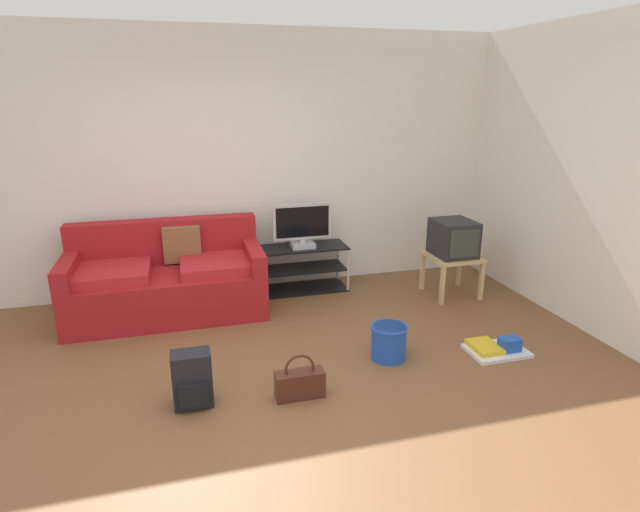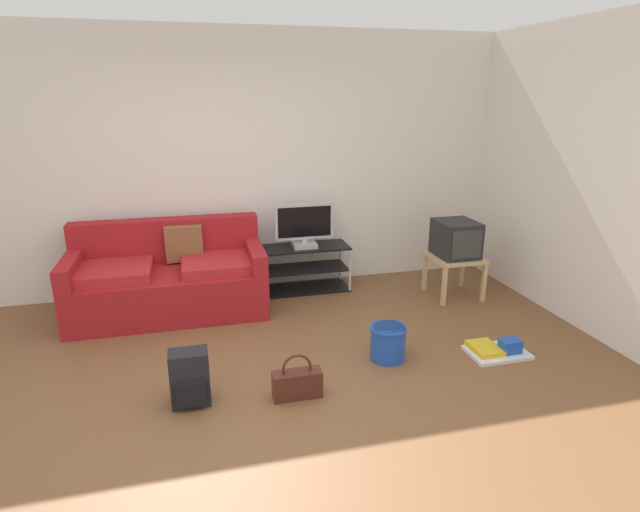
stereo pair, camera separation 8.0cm
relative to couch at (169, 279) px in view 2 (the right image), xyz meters
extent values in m
cube|color=brown|center=(0.62, -1.89, -0.34)|extent=(9.00, 9.80, 0.02)
cube|color=silver|center=(0.62, 0.56, 1.02)|extent=(9.00, 0.10, 2.70)
cube|color=silver|center=(3.67, -1.05, 1.02)|extent=(0.10, 3.60, 2.70)
cube|color=maroon|center=(0.00, -0.05, -0.11)|extent=(1.82, 0.88, 0.43)
cube|color=maroon|center=(0.00, 0.29, 0.32)|extent=(1.82, 0.20, 0.43)
cube|color=maroon|center=(-0.84, -0.05, 0.20)|extent=(0.14, 0.88, 0.20)
cube|color=maroon|center=(0.84, -0.05, 0.20)|extent=(0.14, 0.88, 0.20)
cube|color=#AF2026|center=(-0.50, -0.11, 0.15)|extent=(0.73, 0.62, 0.10)
cube|color=#AF2026|center=(0.50, -0.11, 0.15)|extent=(0.73, 0.62, 0.10)
cube|color=brown|center=(0.17, 0.17, 0.30)|extent=(0.36, 0.13, 0.36)
cube|color=black|center=(1.40, 0.23, 0.15)|extent=(0.96, 0.40, 0.02)
cube|color=black|center=(1.40, 0.23, -0.08)|extent=(0.92, 0.39, 0.02)
cube|color=black|center=(1.40, 0.23, -0.32)|extent=(0.96, 0.40, 0.02)
cylinder|color=#B7B7BC|center=(0.94, 0.04, -0.08)|extent=(0.03, 0.03, 0.49)
cylinder|color=#B7B7BC|center=(1.87, 0.04, -0.08)|extent=(0.03, 0.03, 0.49)
cylinder|color=#B7B7BC|center=(0.94, 0.42, -0.08)|extent=(0.03, 0.03, 0.49)
cylinder|color=#B7B7BC|center=(1.87, 0.42, -0.08)|extent=(0.03, 0.03, 0.49)
cube|color=#B2B2B7|center=(1.40, 0.21, 0.19)|extent=(0.25, 0.22, 0.05)
cube|color=#B2B2B7|center=(1.40, 0.21, 0.23)|extent=(0.05, 0.04, 0.04)
cube|color=#B2B2B7|center=(1.40, 0.21, 0.44)|extent=(0.63, 0.04, 0.38)
cube|color=black|center=(1.40, 0.19, 0.44)|extent=(0.57, 0.01, 0.32)
cube|color=tan|center=(2.90, -0.32, 0.09)|extent=(0.51, 0.51, 0.03)
cube|color=tan|center=(2.67, -0.55, -0.13)|extent=(0.04, 0.04, 0.41)
cube|color=tan|center=(3.12, -0.55, -0.13)|extent=(0.04, 0.04, 0.41)
cube|color=tan|center=(2.67, -0.10, -0.13)|extent=(0.04, 0.04, 0.41)
cube|color=tan|center=(3.12, -0.10, -0.13)|extent=(0.04, 0.04, 0.41)
cube|color=#232326|center=(2.90, -0.30, 0.29)|extent=(0.39, 0.44, 0.37)
cube|color=#333833|center=(2.90, -0.53, 0.29)|extent=(0.32, 0.01, 0.29)
cube|color=black|center=(0.17, -1.70, -0.13)|extent=(0.26, 0.17, 0.40)
cube|color=black|center=(0.17, -1.80, -0.20)|extent=(0.20, 0.04, 0.17)
cylinder|color=black|center=(0.09, -1.59, -0.11)|extent=(0.04, 0.04, 0.32)
cylinder|color=black|center=(0.24, -1.59, -0.11)|extent=(0.04, 0.04, 0.32)
cube|color=#4C2319|center=(0.90, -1.80, -0.23)|extent=(0.35, 0.13, 0.20)
torus|color=#4C2319|center=(0.90, -1.80, -0.10)|extent=(0.21, 0.02, 0.21)
cylinder|color=blue|center=(1.72, -1.45, -0.19)|extent=(0.28, 0.28, 0.28)
cylinder|color=blue|center=(1.72, -1.45, -0.06)|extent=(0.30, 0.30, 0.02)
cube|color=silver|center=(2.62, -1.60, -0.31)|extent=(0.48, 0.33, 0.03)
cube|color=blue|center=(2.71, -1.64, -0.24)|extent=(0.16, 0.12, 0.11)
cube|color=gold|center=(2.53, -1.57, -0.28)|extent=(0.22, 0.28, 0.04)
camera|label=1|loc=(0.19, -4.91, 1.73)|focal=28.86mm
camera|label=2|loc=(0.27, -4.93, 1.73)|focal=28.86mm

